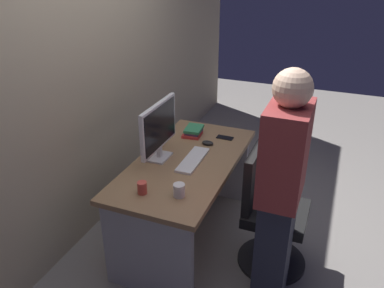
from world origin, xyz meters
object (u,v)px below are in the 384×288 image
(person_at_desk, at_px, (280,197))
(mouse, at_px, (208,143))
(monitor, at_px, (159,128))
(handbag, at_px, (277,195))
(office_chair, at_px, (268,215))
(keyboard, at_px, (193,160))
(cell_phone, at_px, (225,138))
(cup_near_keyboard, at_px, (179,190))
(desk, at_px, (186,184))
(cup_by_monitor, at_px, (142,188))
(book_stack, at_px, (193,132))

(person_at_desk, height_order, mouse, person_at_desk)
(monitor, distance_m, handbag, 1.39)
(office_chair, xyz_separation_m, keyboard, (0.07, 0.63, 0.30))
(person_at_desk, bearing_deg, keyboard, 60.10)
(keyboard, relative_size, cell_phone, 2.99)
(office_chair, distance_m, keyboard, 0.70)
(cup_near_keyboard, bearing_deg, desk, 17.51)
(cell_phone, bearing_deg, cup_by_monitor, 167.98)
(office_chair, bearing_deg, cup_by_monitor, 121.26)
(mouse, height_order, cup_by_monitor, cup_by_monitor)
(cup_by_monitor, xyz_separation_m, handbag, (1.22, -0.73, -0.63))
(monitor, xyz_separation_m, cup_by_monitor, (-0.49, -0.11, -0.21))
(cup_near_keyboard, distance_m, cup_by_monitor, 0.25)
(person_at_desk, relative_size, cup_by_monitor, 19.09)
(office_chair, height_order, cup_by_monitor, office_chair)
(monitor, xyz_separation_m, book_stack, (0.50, -0.08, -0.22))
(mouse, height_order, book_stack, book_stack)
(book_stack, bearing_deg, desk, -165.01)
(handbag, bearing_deg, keyboard, 138.96)
(office_chair, relative_size, monitor, 1.74)
(keyboard, distance_m, handbag, 1.07)
(cup_by_monitor, distance_m, handbag, 1.55)
(cup_by_monitor, relative_size, handbag, 0.23)
(mouse, relative_size, book_stack, 0.46)
(mouse, bearing_deg, office_chair, -121.74)
(cell_phone, xyz_separation_m, handbag, (0.18, -0.48, -0.59))
(person_at_desk, xyz_separation_m, cell_phone, (0.92, 0.64, -0.12))
(person_at_desk, distance_m, mouse, 1.05)
(desk, height_order, cup_by_monitor, cup_by_monitor)
(keyboard, bearing_deg, person_at_desk, -120.92)
(office_chair, bearing_deg, book_stack, 57.35)
(keyboard, xyz_separation_m, cup_by_monitor, (-0.55, 0.15, 0.03))
(cup_near_keyboard, bearing_deg, monitor, 39.29)
(desk, relative_size, mouse, 14.91)
(office_chair, distance_m, book_stack, 1.01)
(office_chair, height_order, cell_phone, office_chair)
(keyboard, height_order, cup_near_keyboard, cup_near_keyboard)
(person_at_desk, xyz_separation_m, cup_by_monitor, (-0.12, 0.89, -0.08))
(keyboard, bearing_deg, handbag, -42.06)
(monitor, relative_size, mouse, 5.40)
(book_stack, height_order, cell_phone, book_stack)
(desk, bearing_deg, book_stack, 14.99)
(desk, xyz_separation_m, book_stack, (0.45, 0.12, 0.25))
(keyboard, height_order, cell_phone, keyboard)
(cell_phone, relative_size, handbag, 0.38)
(keyboard, relative_size, cup_by_monitor, 5.01)
(office_chair, bearing_deg, monitor, 88.61)
(cup_near_keyboard, height_order, book_stack, cup_near_keyboard)
(office_chair, distance_m, person_at_desk, 0.55)
(keyboard, relative_size, handbag, 1.14)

